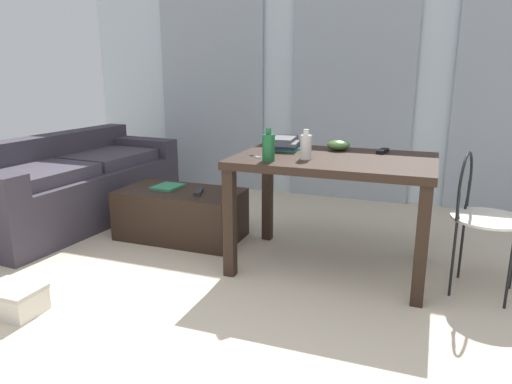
% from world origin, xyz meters
% --- Properties ---
extents(ground_plane, '(8.44, 8.44, 0.00)m').
position_xyz_m(ground_plane, '(0.00, 1.36, 0.00)').
color(ground_plane, beige).
extents(wall_back, '(5.88, 0.10, 2.67)m').
position_xyz_m(wall_back, '(0.00, 3.52, 1.33)').
color(wall_back, silver).
rests_on(wall_back, ground).
extents(curtains, '(4.18, 0.03, 2.41)m').
position_xyz_m(curtains, '(0.00, 3.43, 1.20)').
color(curtains, '#99A3AD').
rests_on(curtains, ground).
extents(couch, '(0.97, 1.99, 0.73)m').
position_xyz_m(couch, '(-2.10, 1.87, 0.30)').
color(couch, '#38333D').
rests_on(couch, ground).
extents(coffee_table, '(0.94, 0.52, 0.38)m').
position_xyz_m(coffee_table, '(-1.01, 1.81, 0.19)').
color(coffee_table, black).
rests_on(coffee_table, ground).
extents(craft_table, '(1.24, 0.82, 0.75)m').
position_xyz_m(craft_table, '(0.21, 1.66, 0.64)').
color(craft_table, black).
rests_on(craft_table, ground).
extents(wire_chair, '(0.42, 0.44, 0.84)m').
position_xyz_m(wire_chair, '(1.06, 1.61, 0.52)').
color(wire_chair, silver).
rests_on(wire_chair, ground).
extents(bottle_near, '(0.07, 0.07, 0.18)m').
position_xyz_m(bottle_near, '(0.06, 1.52, 0.83)').
color(bottle_near, beige).
rests_on(bottle_near, craft_table).
extents(bottle_far, '(0.08, 0.08, 0.20)m').
position_xyz_m(bottle_far, '(-0.14, 1.39, 0.83)').
color(bottle_far, '#195B2D').
rests_on(bottle_far, craft_table).
extents(bowl, '(0.15, 0.15, 0.07)m').
position_xyz_m(bowl, '(0.18, 1.92, 0.78)').
color(bowl, '#477033').
rests_on(bowl, craft_table).
extents(book_stack, '(0.21, 0.30, 0.08)m').
position_xyz_m(book_stack, '(-0.17, 1.82, 0.79)').
color(book_stack, '#2D7F56').
rests_on(book_stack, craft_table).
extents(tv_remote_on_table, '(0.07, 0.15, 0.02)m').
position_xyz_m(tv_remote_on_table, '(0.48, 1.92, 0.76)').
color(tv_remote_on_table, black).
rests_on(tv_remote_on_table, craft_table).
extents(scissors, '(0.11, 0.10, 0.00)m').
position_xyz_m(scissors, '(-0.27, 1.50, 0.75)').
color(scissors, '#9EA0A5').
rests_on(scissors, craft_table).
extents(tv_remote_primary, '(0.11, 0.19, 0.03)m').
position_xyz_m(tv_remote_primary, '(-0.83, 1.79, 0.39)').
color(tv_remote_primary, '#232326').
rests_on(tv_remote_primary, coffee_table).
extents(magazine, '(0.20, 0.24, 0.02)m').
position_xyz_m(magazine, '(-1.14, 1.85, 0.39)').
color(magazine, '#2D7F56').
rests_on(magazine, coffee_table).
extents(shoebox, '(0.31, 0.22, 0.15)m').
position_xyz_m(shoebox, '(-1.27, 0.43, 0.08)').
color(shoebox, beige).
rests_on(shoebox, ground).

